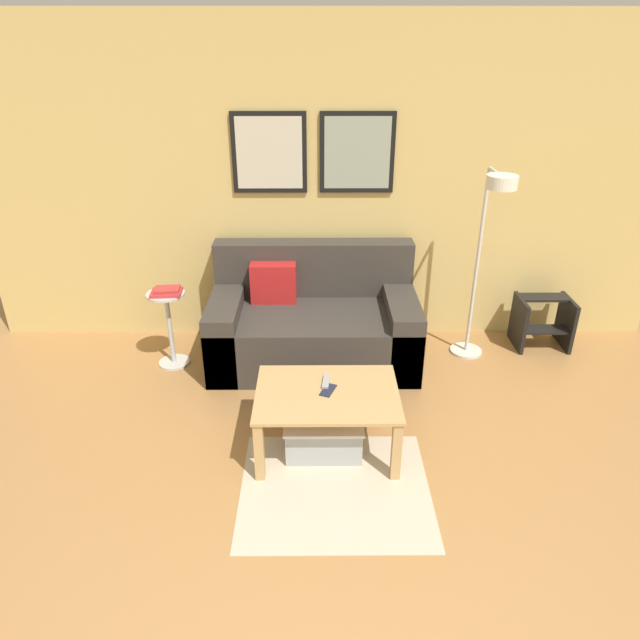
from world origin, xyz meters
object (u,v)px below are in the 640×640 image
floor_lamp (489,237)px  cell_phone (328,390)px  remote_control (326,382)px  book_stack (167,291)px  step_stool (542,321)px  side_table (169,323)px  storage_bin (324,434)px  couch (313,324)px  coffee_table (327,403)px

floor_lamp → cell_phone: bearing=-139.0°
remote_control → book_stack: bearing=147.9°
step_stool → side_table: bearing=-174.7°
step_stool → remote_control: bearing=-145.8°
storage_bin → remote_control: bearing=82.7°
book_stack → remote_control: (1.19, -0.95, -0.21)m
book_stack → cell_phone: bearing=-40.6°
couch → coffee_table: bearing=-85.5°
coffee_table → side_table: bearing=138.8°
storage_bin → couch: bearing=93.4°
couch → book_stack: couch is taller
couch → book_stack: (-1.10, -0.12, 0.33)m
couch → cell_phone: (0.10, -1.15, 0.12)m
couch → side_table: (-1.12, -0.10, 0.06)m
couch → book_stack: 1.16m
couch → storage_bin: size_ratio=3.28×
floor_lamp → side_table: size_ratio=2.49×
floor_lamp → remote_control: size_ratio=10.21×
couch → floor_lamp: 1.49m
book_stack → step_stool: 3.06m
storage_bin → floor_lamp: size_ratio=0.32×
storage_bin → remote_control: size_ratio=3.27×
couch → floor_lamp: bearing=-5.5°
cell_phone → remote_control: bearing=118.9°
couch → coffee_table: 1.17m
floor_lamp → step_stool: bearing=25.3°
storage_bin → step_stool: step_stool is taller
couch → remote_control: couch is taller
couch → book_stack: size_ratio=6.74×
cell_phone → step_stool: cell_phone is taller
storage_bin → cell_phone: (0.03, 0.04, 0.30)m
couch → remote_control: bearing=-85.4°
couch → cell_phone: size_ratio=11.48×
couch → storage_bin: 1.20m
coffee_table → cell_phone: cell_phone is taller
couch → side_table: couch is taller
side_table → step_stool: bearing=5.3°
storage_bin → floor_lamp: (1.20, 1.06, 0.94)m
floor_lamp → step_stool: size_ratio=3.57×
book_stack → coffee_table: bearing=-41.2°
floor_lamp → cell_phone: 1.68m
floor_lamp → side_table: 2.49m
storage_bin → step_stool: 2.30m
coffee_table → floor_lamp: floor_lamp is taller
side_table → cell_phone: size_ratio=4.40×
floor_lamp → step_stool: floor_lamp is taller
storage_bin → side_table: size_ratio=0.80×
side_table → remote_control: size_ratio=4.10×
cell_phone → couch: bearing=116.7°
side_table → remote_control: side_table is taller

